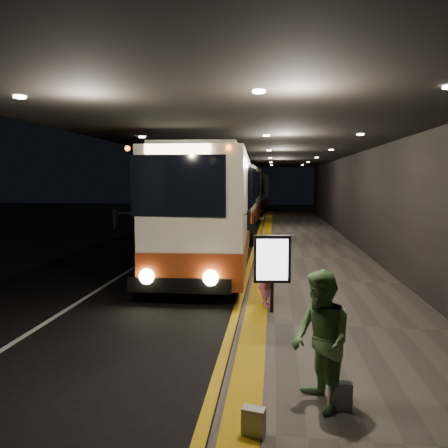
# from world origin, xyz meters

# --- Properties ---
(ground) EXTENTS (90.00, 90.00, 0.00)m
(ground) POSITION_xyz_m (0.00, 0.00, 0.00)
(ground) COLOR black
(lane_line_white) EXTENTS (0.12, 50.00, 0.01)m
(lane_line_white) POSITION_xyz_m (-1.80, 5.00, 0.01)
(lane_line_white) COLOR silver
(lane_line_white) RESTS_ON ground
(kerb_stripe_yellow) EXTENTS (0.18, 50.00, 0.01)m
(kerb_stripe_yellow) POSITION_xyz_m (2.35, 5.00, 0.01)
(kerb_stripe_yellow) COLOR gold
(kerb_stripe_yellow) RESTS_ON ground
(sidewalk) EXTENTS (4.50, 50.00, 0.15)m
(sidewalk) POSITION_xyz_m (4.75, 5.00, 0.07)
(sidewalk) COLOR #514C44
(sidewalk) RESTS_ON ground
(tactile_strip) EXTENTS (0.50, 50.00, 0.01)m
(tactile_strip) POSITION_xyz_m (2.85, 5.00, 0.16)
(tactile_strip) COLOR gold
(tactile_strip) RESTS_ON sidewalk
(terminal_wall) EXTENTS (0.10, 50.00, 6.00)m
(terminal_wall) POSITION_xyz_m (7.00, 5.00, 3.00)
(terminal_wall) COLOR black
(terminal_wall) RESTS_ON ground
(support_columns) EXTENTS (0.80, 24.80, 4.40)m
(support_columns) POSITION_xyz_m (-1.50, 4.00, 2.20)
(support_columns) COLOR black
(support_columns) RESTS_ON ground
(canopy) EXTENTS (9.00, 50.00, 0.40)m
(canopy) POSITION_xyz_m (2.50, 5.00, 4.60)
(canopy) COLOR black
(canopy) RESTS_ON support_columns
(coach_main) EXTENTS (3.17, 13.03, 4.04)m
(coach_main) POSITION_xyz_m (0.92, 4.53, 1.94)
(coach_main) COLOR beige
(coach_main) RESTS_ON ground
(coach_second) EXTENTS (2.82, 12.88, 4.04)m
(coach_second) POSITION_xyz_m (0.76, 17.98, 1.94)
(coach_second) COLOR beige
(coach_second) RESTS_ON ground
(coach_third) EXTENTS (3.16, 11.80, 3.66)m
(coach_third) POSITION_xyz_m (1.04, 31.19, 1.76)
(coach_third) COLOR beige
(coach_third) RESTS_ON ground
(passenger_boarding) EXTENTS (0.47, 0.62, 1.53)m
(passenger_boarding) POSITION_xyz_m (3.08, -1.89, 0.91)
(passenger_boarding) COLOR #BB5794
(passenger_boarding) RESTS_ON sidewalk
(passenger_waiting_green) EXTENTS (0.83, 1.03, 1.84)m
(passenger_waiting_green) POSITION_xyz_m (3.86, -6.53, 1.07)
(passenger_waiting_green) COLOR #518147
(passenger_waiting_green) RESTS_ON sidewalk
(bag_polka) EXTENTS (0.31, 0.14, 0.36)m
(bag_polka) POSITION_xyz_m (4.12, -6.53, 0.33)
(bag_polka) COLOR black
(bag_polka) RESTS_ON sidewalk
(bag_plain) EXTENTS (0.30, 0.21, 0.34)m
(bag_plain) POSITION_xyz_m (3.01, -7.26, 0.32)
(bag_plain) COLOR beige
(bag_plain) RESTS_ON sidewalk
(info_sign) EXTENTS (0.84, 0.20, 1.77)m
(info_sign) POSITION_xyz_m (3.20, -2.37, 1.34)
(info_sign) COLOR black
(info_sign) RESTS_ON sidewalk
(stanchion_post) EXTENTS (0.05, 0.05, 1.15)m
(stanchion_post) POSITION_xyz_m (2.99, -1.25, 0.73)
(stanchion_post) COLOR black
(stanchion_post) RESTS_ON sidewalk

